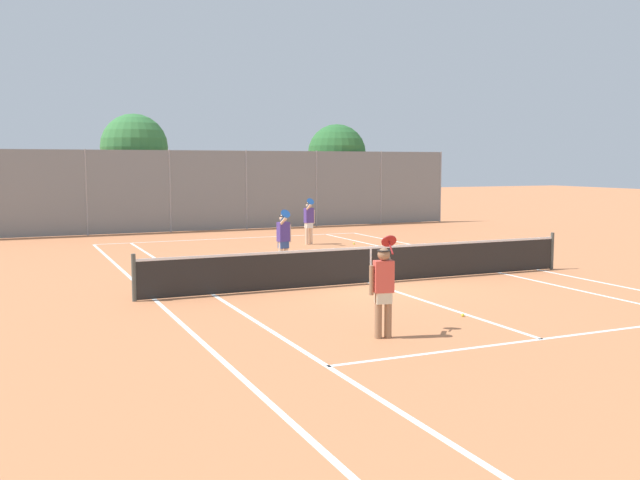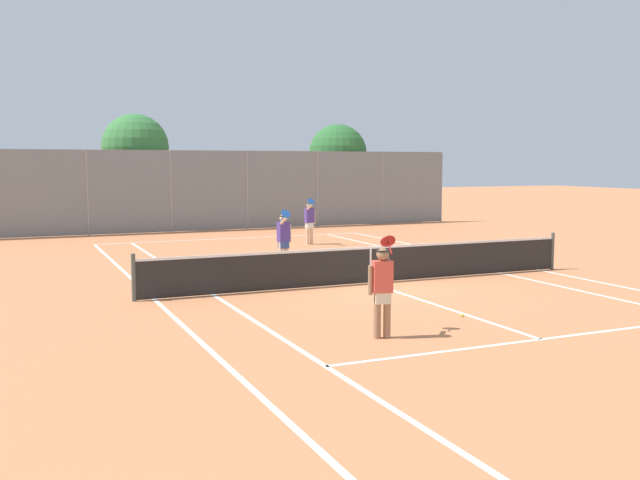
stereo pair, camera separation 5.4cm
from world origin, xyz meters
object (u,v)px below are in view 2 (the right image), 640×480
(player_far_left, at_px, (284,238))
(player_far_right, at_px, (310,220))
(tennis_net, at_px, (370,264))
(loose_tennis_ball_0, at_px, (355,244))
(loose_tennis_ball_1, at_px, (462,315))
(tree_behind_right, at_px, (337,155))
(player_near_side, at_px, (382,286))
(tree_behind_left, at_px, (133,149))

(player_far_left, relative_size, player_far_right, 1.00)
(tennis_net, bearing_deg, loose_tennis_ball_0, 66.10)
(tennis_net, xyz_separation_m, loose_tennis_ball_1, (-0.18, -4.30, -0.48))
(tennis_net, xyz_separation_m, player_far_right, (1.99, 8.69, 0.42))
(player_far_left, bearing_deg, loose_tennis_ball_0, 45.85)
(player_far_right, relative_size, tree_behind_right, 0.35)
(player_near_side, bearing_deg, player_far_right, 72.09)
(player_far_right, height_order, tree_behind_left, tree_behind_left)
(loose_tennis_ball_0, relative_size, loose_tennis_ball_1, 1.00)
(player_near_side, relative_size, tree_behind_left, 0.33)
(loose_tennis_ball_0, height_order, loose_tennis_ball_1, same)
(tree_behind_left, bearing_deg, player_far_left, -83.10)
(loose_tennis_ball_0, bearing_deg, tree_behind_left, 123.01)
(tree_behind_left, height_order, tree_behind_right, tree_behind_left)
(player_near_side, height_order, player_far_left, same)
(player_near_side, relative_size, player_far_left, 1.00)
(player_near_side, relative_size, loose_tennis_ball_0, 26.88)
(player_near_side, bearing_deg, tree_behind_left, 91.23)
(player_near_side, xyz_separation_m, tree_behind_right, (9.60, 22.40, 2.54))
(tennis_net, bearing_deg, player_far_right, 77.13)
(tennis_net, height_order, tree_behind_right, tree_behind_right)
(tree_behind_left, bearing_deg, player_far_right, -61.84)
(player_far_left, xyz_separation_m, loose_tennis_ball_0, (4.72, 4.86, -0.89))
(player_far_left, distance_m, tree_behind_left, 15.26)
(player_far_left, distance_m, player_far_right, 6.43)
(tennis_net, height_order, loose_tennis_ball_0, tennis_net)
(tennis_net, distance_m, tree_behind_left, 18.52)
(tennis_net, bearing_deg, tree_behind_right, 67.57)
(player_far_left, xyz_separation_m, tree_behind_left, (-1.80, 14.89, 2.79))
(tennis_net, relative_size, player_near_side, 6.76)
(loose_tennis_ball_1, distance_m, tree_behind_left, 22.77)
(player_far_right, relative_size, tree_behind_left, 0.33)
(loose_tennis_ball_1, bearing_deg, player_far_left, 97.75)
(player_far_left, xyz_separation_m, tree_behind_right, (8.30, 14.13, 2.54))
(loose_tennis_ball_0, distance_m, tree_behind_left, 12.52)
(loose_tennis_ball_1, relative_size, tree_behind_right, 0.01)
(player_near_side, xyz_separation_m, player_far_right, (4.48, 13.86, 0.00))
(tree_behind_left, bearing_deg, loose_tennis_ball_0, -56.99)
(tree_behind_left, bearing_deg, loose_tennis_ball_1, -82.82)
(loose_tennis_ball_0, bearing_deg, player_far_left, -134.15)
(player_far_left, relative_size, tree_behind_right, 0.35)
(tennis_net, xyz_separation_m, loose_tennis_ball_0, (3.53, 7.96, -0.48))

